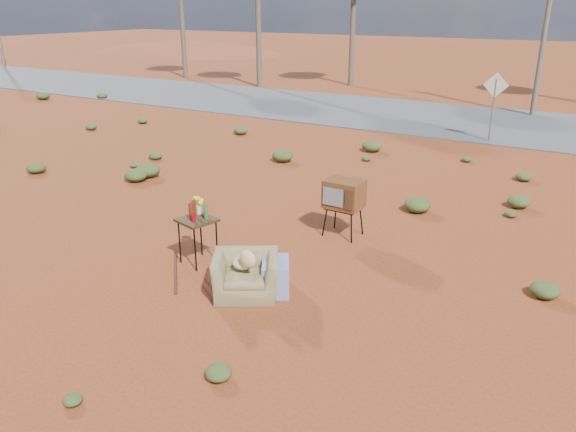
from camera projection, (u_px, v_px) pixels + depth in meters
The scene contains 10 objects.
ground at pixel (235, 275), 9.26m from camera, with size 140.00×140.00×0.00m, color #93381D.
highway at pixel (465, 121), 21.32m from camera, with size 140.00×7.00×0.04m, color #565659.
dirt_mound at pixel (185, 53), 50.90m from camera, with size 26.00×18.00×2.00m, color brown.
armchair at pixel (251, 270), 8.54m from camera, with size 1.27×1.22×0.86m.
tv_unit at pixel (344, 195), 10.56m from camera, with size 0.71×0.58×1.11m.
side_table at pixel (197, 216), 9.45m from camera, with size 0.69×0.69×1.13m.
rusty_bar at pixel (175, 271), 9.33m from camera, with size 0.04×0.04×1.57m, color #532116.
road_sign at pixel (495, 95), 17.67m from camera, with size 0.78×0.06×2.19m.
utility_pole_center at pixel (549, 5), 20.92m from camera, with size 1.40×0.20×8.00m.
scrub_patch at pixel (316, 188), 13.15m from camera, with size 17.49×8.07×0.33m.
Camera 1 is at (4.99, -6.71, 4.19)m, focal length 35.00 mm.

